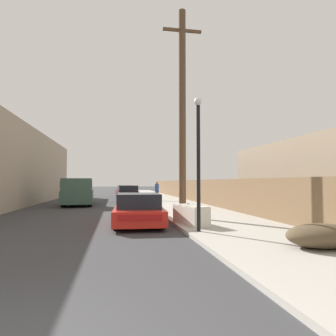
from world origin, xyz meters
The scene contains 11 objects.
sidewalk_curb centered at (5.30, 23.50, 0.06)m, with size 4.20×63.00×0.12m, color #ADA89E.
discarded_fridge centered at (3.72, 8.11, 0.47)m, with size 1.03×1.90×0.72m.
parked_sports_car_red centered at (1.88, 9.23, 0.57)m, with size 2.07×4.49×1.23m.
car_parked_mid centered at (2.10, 22.44, 0.64)m, with size 1.99×4.43×1.39m.
car_parked_far centered at (2.05, 31.81, 0.62)m, with size 2.18×4.19×1.32m.
pickup_truck centered at (-1.66, 19.54, 0.95)m, with size 2.40×5.76×1.92m.
utility_pole centered at (3.94, 10.44, 4.94)m, with size 1.80×0.31×9.44m.
street_lamp centered at (3.59, 6.57, 2.63)m, with size 0.26×0.26×4.28m.
brush_pile centered at (5.82, 3.78, 0.40)m, with size 1.74×1.21×0.56m.
wooden_fence centered at (7.25, 21.52, 0.98)m, with size 0.08×42.89×1.72m, color brown.
pedestrian centered at (4.41, 22.37, 0.95)m, with size 0.34×0.34×1.63m.
Camera 1 is at (1.00, -2.64, 1.67)m, focal length 32.00 mm.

